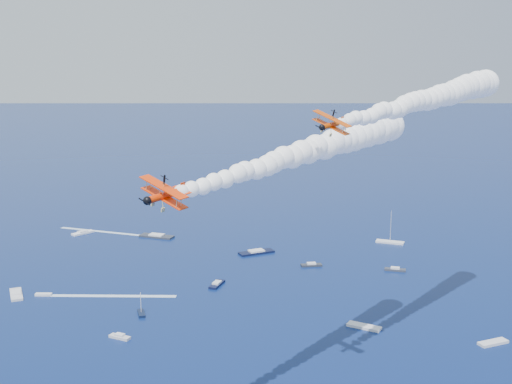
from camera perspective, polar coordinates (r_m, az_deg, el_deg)
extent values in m
cube|color=#2D313C|center=(264.17, -8.71, -3.86)|extent=(13.98, 11.53, 0.70)
cube|color=white|center=(209.57, -18.16, -8.55)|extent=(5.14, 2.88, 0.70)
cube|color=black|center=(208.07, -3.45, -8.10)|extent=(6.62, 8.09, 0.70)
cube|color=black|center=(188.50, -10.05, -10.44)|extent=(1.80, 5.51, 0.70)
cube|color=#303440|center=(226.28, 12.12, -6.69)|extent=(7.21, 5.47, 0.70)
cube|color=silver|center=(174.79, -11.87, -12.36)|extent=(5.58, 5.19, 0.70)
cube|color=white|center=(275.34, -14.96, -3.49)|extent=(9.41, 7.36, 0.70)
cube|color=#282C36|center=(226.79, 4.88, -6.42)|extent=(7.50, 3.26, 0.70)
cube|color=black|center=(240.21, 0.03, -5.32)|extent=(13.74, 6.46, 0.70)
cube|color=silver|center=(178.60, 20.10, -12.31)|extent=(8.35, 3.61, 0.70)
cube|color=silver|center=(212.37, -20.31, -8.43)|extent=(4.77, 10.96, 0.70)
cube|color=white|center=(258.54, 11.69, -4.32)|extent=(10.67, 9.06, 0.70)
cube|color=silver|center=(179.63, 9.47, -11.58)|extent=(8.56, 8.48, 0.70)
cube|color=white|center=(277.01, -13.48, -3.39)|extent=(32.48, 23.13, 0.04)
cube|color=white|center=(203.74, -12.38, -8.91)|extent=(37.03, 12.61, 0.04)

